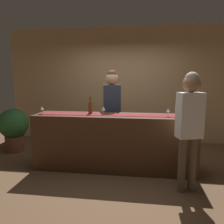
% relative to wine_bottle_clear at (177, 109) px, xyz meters
% --- Properties ---
extents(ground_plane, '(10.00, 10.00, 0.00)m').
position_rel_wine_bottle_clear_xyz_m(ground_plane, '(-1.09, -0.09, -1.11)').
color(ground_plane, brown).
extents(back_wall, '(6.00, 0.12, 2.90)m').
position_rel_wine_bottle_clear_xyz_m(back_wall, '(-1.09, 1.81, 0.34)').
color(back_wall, tan).
rests_on(back_wall, ground).
extents(bar_counter, '(2.83, 0.60, 0.99)m').
position_rel_wine_bottle_clear_xyz_m(bar_counter, '(-1.09, -0.09, -0.61)').
color(bar_counter, '#472B19').
rests_on(bar_counter, ground).
extents(counter_runner_cloth, '(2.69, 0.28, 0.01)m').
position_rel_wine_bottle_clear_xyz_m(counter_runner_cloth, '(-1.09, -0.09, -0.11)').
color(counter_runner_cloth, maroon).
rests_on(counter_runner_cloth, bar_counter).
extents(wine_bottle_clear, '(0.07, 0.07, 0.30)m').
position_rel_wine_bottle_clear_xyz_m(wine_bottle_clear, '(0.00, 0.00, 0.00)').
color(wine_bottle_clear, '#B2C6C1').
rests_on(wine_bottle_clear, bar_counter).
extents(wine_bottle_amber, '(0.07, 0.07, 0.30)m').
position_rel_wine_bottle_clear_xyz_m(wine_bottle_amber, '(-1.53, -0.02, 0.00)').
color(wine_bottle_amber, brown).
rests_on(wine_bottle_amber, bar_counter).
extents(wine_glass_near_customer, '(0.07, 0.07, 0.14)m').
position_rel_wine_bottle_clear_xyz_m(wine_glass_near_customer, '(-2.38, -0.19, -0.01)').
color(wine_glass_near_customer, silver).
rests_on(wine_glass_near_customer, bar_counter).
extents(wine_glass_mid_counter, '(0.07, 0.07, 0.14)m').
position_rel_wine_bottle_clear_xyz_m(wine_glass_mid_counter, '(-1.28, -0.09, -0.01)').
color(wine_glass_mid_counter, silver).
rests_on(wine_glass_mid_counter, bar_counter).
extents(wine_glass_far_end, '(0.07, 0.07, 0.14)m').
position_rel_wine_bottle_clear_xyz_m(wine_glass_far_end, '(-0.17, -0.14, -0.01)').
color(wine_glass_far_end, silver).
rests_on(wine_glass_far_end, bar_counter).
extents(bartender, '(0.37, 0.27, 1.79)m').
position_rel_wine_bottle_clear_xyz_m(bartender, '(-1.20, 0.49, 0.01)').
color(bartender, '#26262B').
rests_on(bartender, ground).
extents(customer_sipping, '(0.38, 0.29, 1.72)m').
position_rel_wine_bottle_clear_xyz_m(customer_sipping, '(0.06, -0.73, -0.04)').
color(customer_sipping, brown).
rests_on(customer_sipping, ground).
extents(potted_plant_tall, '(0.66, 0.66, 0.96)m').
position_rel_wine_bottle_clear_xyz_m(potted_plant_tall, '(-3.43, 0.56, -0.55)').
color(potted_plant_tall, brown).
rests_on(potted_plant_tall, ground).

